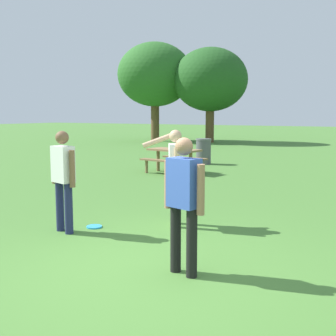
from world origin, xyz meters
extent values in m
plane|color=#447530|center=(0.00, 0.00, 0.00)|extent=(120.00, 120.00, 0.00)
cylinder|color=black|center=(0.49, 0.16, 0.41)|extent=(0.13, 0.13, 0.82)
cylinder|color=black|center=(0.24, 0.23, 0.41)|extent=(0.13, 0.13, 0.82)
cube|color=#3856B7|center=(0.37, 0.19, 1.11)|extent=(0.42, 0.31, 0.58)
sphere|color=#9E7051|center=(0.37, 0.19, 1.53)|extent=(0.21, 0.21, 0.21)
cylinder|color=#9E7051|center=(0.62, 0.13, 1.06)|extent=(0.09, 0.09, 0.58)
cylinder|color=#9E7051|center=(0.11, 0.26, 1.06)|extent=(0.09, 0.09, 0.58)
cylinder|color=#1E234C|center=(-2.29, 0.90, 0.41)|extent=(0.13, 0.13, 0.82)
cylinder|color=#1E234C|center=(-2.04, 0.83, 0.41)|extent=(0.13, 0.13, 0.82)
cube|color=white|center=(-2.16, 0.87, 1.11)|extent=(0.42, 0.31, 0.58)
sphere|color=brown|center=(-2.16, 0.87, 1.53)|extent=(0.21, 0.21, 0.21)
cylinder|color=brown|center=(-2.41, 0.93, 1.06)|extent=(0.09, 0.09, 0.58)
cylinder|color=brown|center=(-1.91, 0.80, 1.06)|extent=(0.09, 0.09, 0.58)
cylinder|color=#B7AD93|center=(-0.74, 2.02, 0.41)|extent=(0.13, 0.13, 0.82)
cylinder|color=#B7AD93|center=(-0.88, 2.24, 0.41)|extent=(0.13, 0.13, 0.82)
cube|color=white|center=(-0.81, 2.13, 1.11)|extent=(0.39, 0.44, 0.58)
sphere|color=tan|center=(-0.81, 2.13, 1.53)|extent=(0.21, 0.21, 0.21)
cylinder|color=tan|center=(-0.67, 1.92, 1.06)|extent=(0.09, 0.09, 0.58)
cylinder|color=tan|center=(-1.18, 2.20, 1.45)|extent=(0.53, 0.39, 0.28)
cylinder|color=#2D9EDB|center=(-1.93, 1.32, 0.01)|extent=(0.26, 0.26, 0.03)
cube|color=olive|center=(-4.02, 7.87, 0.74)|extent=(1.80, 1.01, 0.06)
cube|color=olive|center=(-4.11, 7.30, 0.44)|extent=(1.72, 0.52, 0.05)
cube|color=olive|center=(-3.93, 8.44, 0.44)|extent=(1.72, 0.52, 0.05)
cylinder|color=olive|center=(-4.67, 7.97, 0.35)|extent=(0.11, 0.11, 0.71)
cylinder|color=olive|center=(-4.76, 7.40, 0.21)|extent=(0.09, 0.09, 0.41)
cylinder|color=olive|center=(-4.58, 8.54, 0.21)|extent=(0.09, 0.09, 0.41)
cylinder|color=olive|center=(-3.36, 7.77, 0.35)|extent=(0.11, 0.11, 0.71)
cylinder|color=olive|center=(-3.45, 7.19, 0.21)|extent=(0.09, 0.09, 0.41)
cylinder|color=olive|center=(-3.27, 8.34, 0.21)|extent=(0.09, 0.09, 0.41)
cylinder|color=#515156|center=(-4.21, 10.52, 0.45)|extent=(0.56, 0.56, 0.90)
cylinder|color=slate|center=(-4.21, 10.52, 0.93)|extent=(0.59, 0.59, 0.06)
cylinder|color=brown|center=(-12.82, 21.10, 1.55)|extent=(0.56, 0.56, 3.11)
ellipsoid|color=#286023|center=(-12.82, 21.10, 4.49)|extent=(5.05, 5.05, 4.29)
cylinder|color=brown|center=(-8.99, 21.68, 1.37)|extent=(0.55, 0.55, 2.73)
ellipsoid|color=#21511E|center=(-8.99, 21.68, 4.05)|extent=(4.80, 4.80, 4.08)
camera|label=1|loc=(2.68, -4.22, 1.92)|focal=46.14mm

